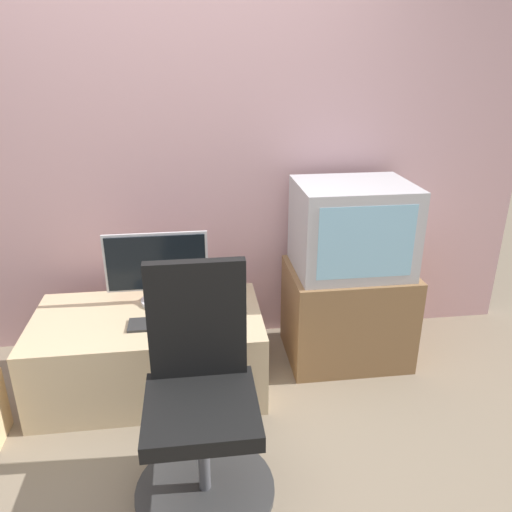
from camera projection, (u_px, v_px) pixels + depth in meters
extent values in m
plane|color=#7F705B|center=(180.00, 490.00, 2.16)|extent=(12.00, 12.00, 0.00)
cube|color=#CC9EA3|center=(169.00, 138.00, 2.88)|extent=(4.40, 0.05, 2.60)
cube|color=#CCB289|center=(150.00, 351.00, 2.76)|extent=(1.22, 0.68, 0.45)
cube|color=olive|center=(346.00, 313.00, 3.03)|extent=(0.71, 0.54, 0.58)
cylinder|color=silver|center=(160.00, 300.00, 2.82)|extent=(0.21, 0.21, 0.02)
cylinder|color=silver|center=(159.00, 293.00, 2.81)|extent=(0.07, 0.07, 0.07)
cube|color=silver|center=(157.00, 262.00, 2.74)|extent=(0.56, 0.01, 0.34)
cube|color=black|center=(157.00, 262.00, 2.74)|extent=(0.54, 0.02, 0.31)
cube|color=#2D2D2D|center=(158.00, 324.00, 2.59)|extent=(0.30, 0.13, 0.01)
ellipsoid|color=#4C4C51|center=(200.00, 322.00, 2.59)|extent=(0.06, 0.04, 0.03)
cube|color=#B7B7BC|center=(352.00, 227.00, 2.84)|extent=(0.64, 0.51, 0.51)
cube|color=#8CC6E5|center=(366.00, 243.00, 2.61)|extent=(0.52, 0.01, 0.40)
cylinder|color=#333333|center=(205.00, 489.00, 2.14)|extent=(0.60, 0.60, 0.03)
cylinder|color=#4C4C51|center=(204.00, 453.00, 2.07)|extent=(0.05, 0.05, 0.37)
cube|color=black|center=(201.00, 410.00, 1.98)|extent=(0.45, 0.45, 0.07)
cube|color=black|center=(197.00, 320.00, 2.06)|extent=(0.41, 0.05, 0.52)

